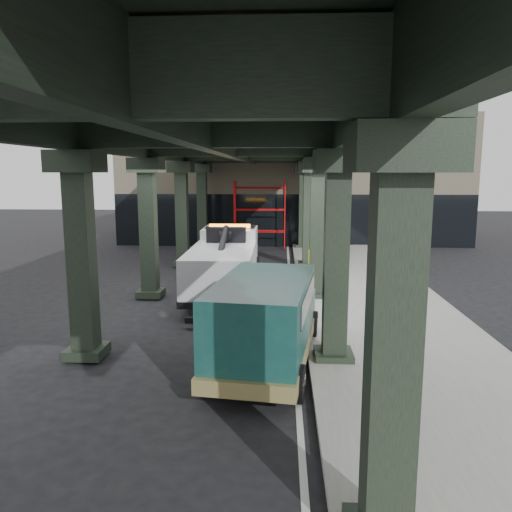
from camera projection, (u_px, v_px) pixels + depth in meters
The scene contains 8 objects.
ground at pixel (239, 315), 16.00m from camera, with size 90.00×90.00×0.00m, color black.
sidewalk at pixel (370, 299), 17.72m from camera, with size 5.00×40.00×0.15m, color gray.
lane_stripe at pixel (291, 299), 17.88m from camera, with size 0.12×38.00×0.01m, color silver.
viaduct at pixel (232, 144), 17.09m from camera, with size 7.40×32.00×6.40m.
building at pixel (292, 180), 34.93m from camera, with size 22.00×10.00×8.00m, color #C6B793.
scaffolding at pixel (260, 213), 30.07m from camera, with size 3.08×0.88×4.00m.
tow_truck at pixel (226, 260), 18.77m from camera, with size 2.45×7.84×2.56m.
towed_van at pixel (266, 319), 11.51m from camera, with size 2.71×5.52×2.15m.
Camera 1 is at (1.35, -15.42, 4.50)m, focal length 35.00 mm.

